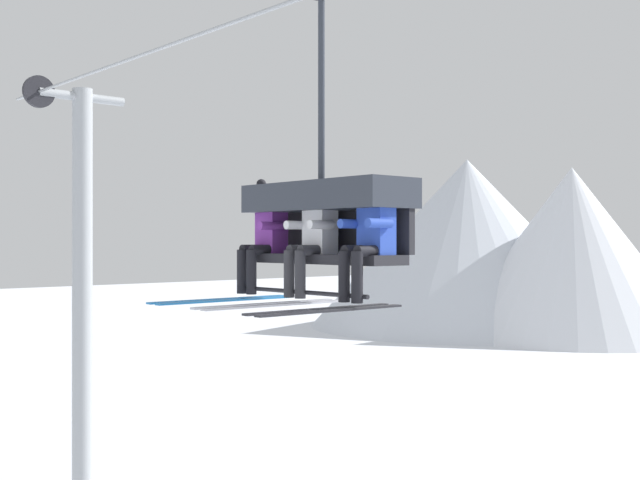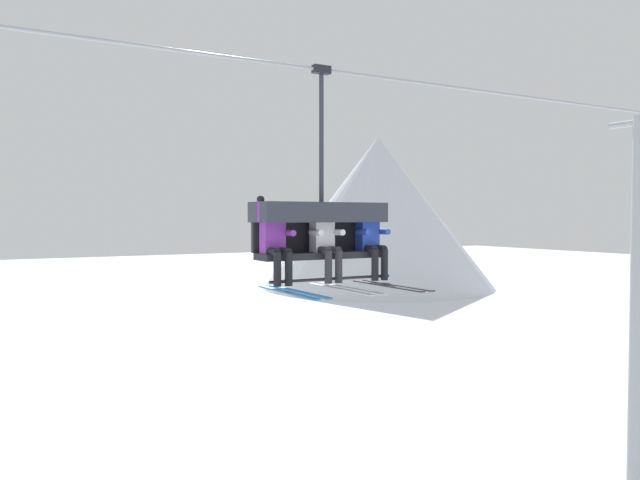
# 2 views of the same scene
# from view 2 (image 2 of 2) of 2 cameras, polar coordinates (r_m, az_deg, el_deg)

# --- Properties ---
(mountain_peak_east) EXTENTS (21.95, 21.95, 14.29)m
(mountain_peak_east) POSITION_cam_2_polar(r_m,az_deg,el_deg) (59.66, 5.30, 2.53)
(mountain_peak_east) COLOR silver
(mountain_peak_east) RESTS_ON ground_plane
(lift_tower_far) EXTENTS (0.36, 1.88, 9.19)m
(lift_tower_far) POSITION_cam_2_polar(r_m,az_deg,el_deg) (16.43, 27.12, -4.90)
(lift_tower_far) COLOR #9EA3A8
(lift_tower_far) RESTS_ON ground_plane
(lift_cable) EXTENTS (18.44, 0.05, 0.05)m
(lift_cable) POSITION_cam_2_polar(r_m,az_deg,el_deg) (10.05, 4.07, 14.78)
(lift_cable) COLOR #9EA3A8
(chairlift_chair) EXTENTS (2.06, 0.74, 3.20)m
(chairlift_chair) POSITION_cam_2_polar(r_m,az_deg,el_deg) (9.47, -0.09, 1.80)
(chairlift_chair) COLOR #232328
(skier_purple) EXTENTS (0.48, 1.70, 1.34)m
(skier_purple) POSITION_cam_2_polar(r_m,az_deg,el_deg) (8.90, -4.05, -0.11)
(skier_purple) COLOR purple
(skier_white) EXTENTS (0.46, 1.70, 1.23)m
(skier_white) POSITION_cam_2_polar(r_m,az_deg,el_deg) (9.28, 0.58, -0.14)
(skier_white) COLOR silver
(skier_blue) EXTENTS (0.46, 1.70, 1.23)m
(skier_blue) POSITION_cam_2_polar(r_m,az_deg,el_deg) (9.72, 4.77, -0.04)
(skier_blue) COLOR #2847B7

